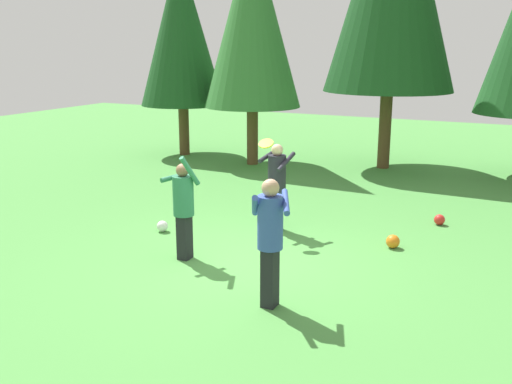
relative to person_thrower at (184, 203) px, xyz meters
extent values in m
plane|color=#4C9342|center=(0.87, 0.32, -0.96)|extent=(40.00, 40.00, 0.00)
cube|color=black|center=(0.00, 0.00, -0.58)|extent=(0.19, 0.22, 0.75)
cylinder|color=#2D7551|center=(0.00, 0.00, 0.12)|extent=(0.34, 0.34, 0.65)
sphere|color=#8C6647|center=(0.00, 0.00, 0.55)|extent=(0.21, 0.21, 0.21)
cylinder|color=#2D7551|center=(-0.19, 0.07, 0.41)|extent=(0.28, 0.55, 0.12)
cylinder|color=#2D7551|center=(0.19, -0.07, 0.56)|extent=(0.21, 0.38, 0.51)
cube|color=#38476B|center=(0.73, 2.07, -0.57)|extent=(0.19, 0.22, 0.78)
cylinder|color=#23232D|center=(0.73, 2.07, 0.16)|extent=(0.34, 0.34, 0.68)
sphere|color=beige|center=(0.73, 2.07, 0.60)|extent=(0.22, 0.22, 0.22)
cylinder|color=#23232D|center=(0.93, 2.04, 0.40)|extent=(0.16, 0.56, 0.31)
cylinder|color=#23232D|center=(0.53, 2.10, 0.47)|extent=(0.17, 0.58, 0.21)
cube|color=black|center=(2.02, -1.01, -0.54)|extent=(0.19, 0.22, 0.83)
cylinder|color=#334C9E|center=(2.02, -1.01, 0.23)|extent=(0.34, 0.34, 0.72)
sphere|color=tan|center=(2.02, -1.01, 0.70)|extent=(0.23, 0.23, 0.23)
cylinder|color=#334C9E|center=(1.84, -1.10, 0.46)|extent=(0.32, 0.53, 0.41)
cylinder|color=#334C9E|center=(2.20, -0.92, 0.51)|extent=(0.34, 0.59, 0.22)
cylinder|color=yellow|center=(0.67, 1.71, 0.77)|extent=(0.28, 0.27, 0.15)
sphere|color=white|center=(-1.17, 1.02, -0.85)|extent=(0.21, 0.21, 0.21)
sphere|color=orange|center=(2.97, 2.04, -0.84)|extent=(0.24, 0.24, 0.24)
sphere|color=red|center=(3.48, 3.78, -0.85)|extent=(0.21, 0.21, 0.21)
cylinder|color=brown|center=(-2.53, 7.56, 0.59)|extent=(0.33, 0.33, 3.09)
cone|color=#337033|center=(-2.53, 7.56, 3.21)|extent=(2.78, 2.78, 4.94)
cylinder|color=brown|center=(-5.19, 7.98, 0.50)|extent=(0.33, 0.33, 2.91)
cone|color=#19471E|center=(-5.19, 7.98, 2.97)|extent=(2.61, 2.61, 4.65)
cylinder|color=brown|center=(1.10, 8.74, 1.03)|extent=(0.34, 0.34, 3.97)
camera|label=1|loc=(5.05, -7.61, 2.49)|focal=40.70mm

